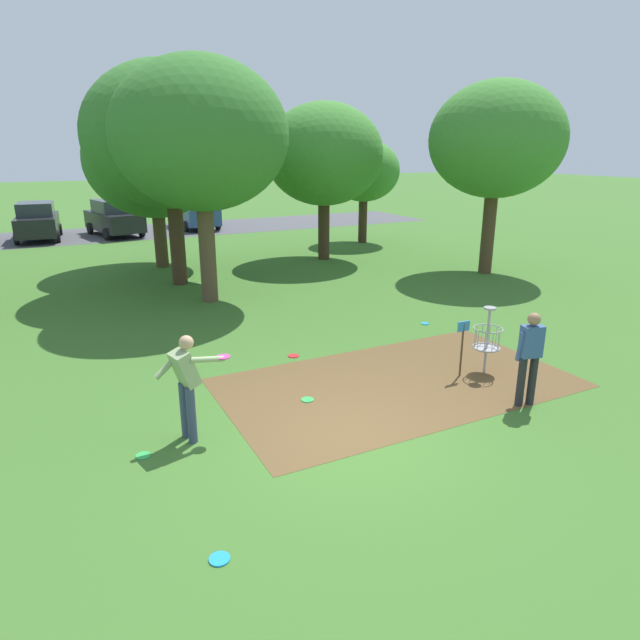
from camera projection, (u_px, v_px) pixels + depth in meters
ground_plane at (351, 438)px, 8.63m from camera, size 160.00×160.00×0.00m
dirt_tee_pad at (398, 383)px, 10.67m from camera, size 6.78×3.81×0.01m
disc_golf_basket at (485, 338)px, 10.92m from camera, size 0.98×0.58×1.39m
player_foreground_watching at (187, 381)px, 8.33m from camera, size 1.17×0.44×1.71m
player_throwing at (530, 354)px, 9.49m from camera, size 0.49×0.43×1.71m
frisbee_near_basket at (307, 400)px, 9.94m from camera, size 0.24×0.24×0.02m
frisbee_by_tee at (425, 324)px, 14.26m from camera, size 0.20×0.20×0.02m
frisbee_far_left at (220, 559)px, 6.08m from camera, size 0.24×0.24×0.02m
frisbee_far_right at (143, 456)px, 8.13m from camera, size 0.22×0.22×0.02m
frisbee_scattered_a at (294, 356)px, 12.04m from camera, size 0.24×0.24×0.02m
tree_near_left at (169, 136)px, 17.09m from camera, size 5.27×5.27×6.99m
tree_near_right at (497, 140)px, 18.77m from camera, size 4.62×4.62×6.62m
tree_mid_left at (200, 136)px, 15.04m from camera, size 4.88×4.88×6.80m
tree_mid_center at (324, 155)px, 21.43m from camera, size 4.64×4.64×6.12m
tree_mid_right at (364, 171)px, 25.69m from camera, size 3.36×3.36×4.80m
tree_far_center at (154, 160)px, 20.01m from camera, size 4.95×4.95×6.08m
parking_lot_strip at (124, 233)px, 29.57m from camera, size 36.00×6.00×0.01m
parked_car_center_left at (37, 221)px, 27.15m from camera, size 2.22×4.33×1.84m
parked_car_center_right at (114, 218)px, 28.46m from camera, size 2.63×4.48×1.84m
parked_car_rightmost at (195, 212)px, 31.11m from camera, size 2.04×4.24×1.84m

